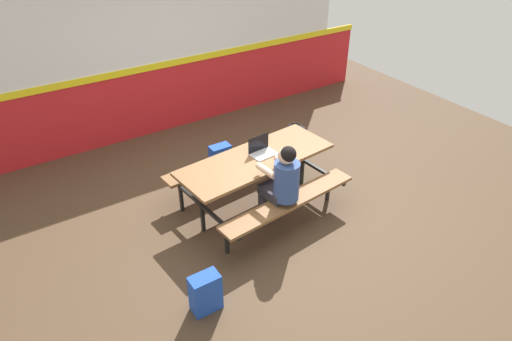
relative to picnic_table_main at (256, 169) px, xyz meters
name	(u,v)px	position (x,y,z in m)	size (l,w,h in m)	color
ground_plane	(256,205)	(0.01, 0.00, -0.59)	(10.00, 10.00, 0.02)	#4C3826
accent_backdrop	(165,57)	(0.01, 2.73, 0.67)	(8.00, 0.14, 2.60)	red
picnic_table_main	(256,169)	(0.00, 0.00, 0.00)	(2.09, 1.73, 0.74)	brown
student_nearer	(282,181)	(0.00, -0.56, 0.13)	(0.39, 0.54, 1.21)	#2D2D38
laptop_silver	(262,150)	(0.12, 0.05, 0.21)	(0.34, 0.25, 0.22)	silver
backpack_dark	(205,293)	(-1.36, -1.17, -0.36)	(0.30, 0.22, 0.44)	#1E47B2
tote_bag_bright	(294,139)	(1.32, 0.92, -0.38)	(0.34, 0.21, 0.43)	black
satchel_spare	(220,159)	(0.01, 0.98, -0.36)	(0.30, 0.22, 0.44)	#1E47B2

